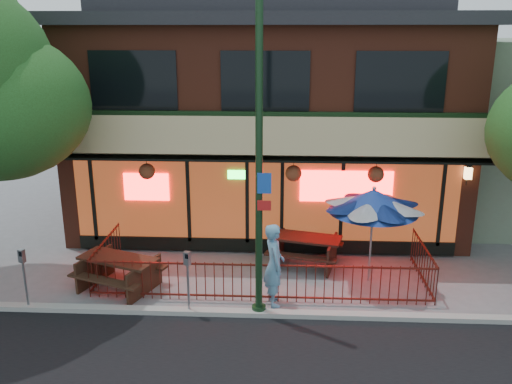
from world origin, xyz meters
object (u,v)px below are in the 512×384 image
Objects in this scene: picnic_table_left at (119,268)px; parking_meter_far at (24,269)px; pedestrian at (274,265)px; street_light at (259,184)px; parking_meter_near at (188,272)px; patio_umbrella at (373,201)px; picnic_table_right at (305,246)px.

parking_meter_far is at bearing -147.37° from picnic_table_left.
pedestrian is at bearing -8.66° from picnic_table_left.
street_light is 3.44× the size of pedestrian.
parking_meter_near is (-1.62, -0.08, -2.10)m from street_light.
pedestrian is (3.94, -0.60, 0.46)m from picnic_table_left.
street_light is 3.50m from patio_umbrella.
street_light is at bearing 134.71° from pedestrian.
patio_umbrella is 8.56m from parking_meter_far.
picnic_table_left is at bearing 69.81° from pedestrian.
parking_meter_near is at bearing -156.17° from patio_umbrella.
picnic_table_left is 0.93× the size of patio_umbrella.
picnic_table_right is at bearing 19.66° from picnic_table_left.
patio_umbrella is 1.66× the size of parking_meter_near.
picnic_table_right is 0.88× the size of patio_umbrella.
picnic_table_right is at bearing 23.57° from parking_meter_far.
pedestrian is 2.04m from parking_meter_near.
street_light is 2.71× the size of patio_umbrella.
pedestrian is at bearing -150.87° from patio_umbrella.
parking_meter_far is (-5.78, -0.58, 0.02)m from pedestrian.
pedestrian reaches higher than parking_meter_near.
patio_umbrella is at bearing 23.83° from parking_meter_near.
parking_meter_near is (-1.96, -0.58, 0.03)m from pedestrian.
picnic_table_right is 1.48× the size of parking_meter_far.
street_light reaches higher than patio_umbrella.
patio_umbrella is 4.97m from parking_meter_near.
street_light reaches higher than picnic_table_right.
pedestrian is at bearing -109.61° from picnic_table_right.
picnic_table_right is (4.76, 1.70, -0.01)m from picnic_table_left.
picnic_table_right is at bearing 67.59° from street_light.
patio_umbrella is at bearing -29.39° from picnic_table_right.
patio_umbrella is at bearing -72.40° from pedestrian.
picnic_table_right is 1.11× the size of pedestrian.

